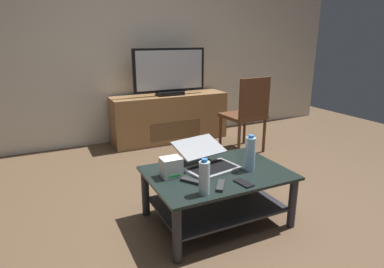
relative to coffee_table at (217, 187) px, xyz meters
name	(u,v)px	position (x,y,z in m)	size (l,w,h in m)	color
ground_plane	(224,220)	(0.06, -0.03, -0.28)	(7.68, 7.68, 0.00)	brown
back_wall	(131,33)	(0.06, 2.36, 1.12)	(6.40, 0.12, 2.80)	beige
coffee_table	(217,187)	(0.00, 0.00, 0.00)	(1.01, 0.72, 0.40)	black
media_cabinet	(170,118)	(0.45, 2.04, 0.04)	(1.55, 0.41, 0.63)	olive
television	(170,73)	(0.45, 2.02, 0.64)	(0.97, 0.20, 0.60)	black
dining_chair	(247,111)	(1.10, 1.19, 0.23)	(0.47, 0.47, 0.92)	#59331E
laptop	(207,160)	(-0.03, 0.11, 0.19)	(0.45, 0.47, 0.18)	gray
router_box	(171,167)	(-0.33, 0.08, 0.20)	(0.14, 0.12, 0.14)	white
water_bottle_near	(250,154)	(0.23, -0.07, 0.25)	(0.07, 0.07, 0.27)	#99C6E5
water_bottle_far	(204,177)	(-0.25, -0.26, 0.24)	(0.07, 0.07, 0.23)	silver
cell_phone	(243,183)	(0.06, -0.25, 0.13)	(0.07, 0.14, 0.01)	black
tv_remote	(192,181)	(-0.25, -0.08, 0.14)	(0.04, 0.16, 0.02)	#2D2D30
soundbar_remote	(221,186)	(-0.11, -0.23, 0.14)	(0.04, 0.16, 0.02)	#2D2D30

